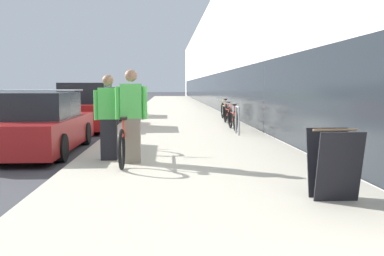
% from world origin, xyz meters
% --- Properties ---
extents(sidewalk_slab, '(4.77, 70.00, 0.15)m').
position_xyz_m(sidewalk_slab, '(5.95, 21.00, 0.07)').
color(sidewalk_slab, '#B2AA99').
rests_on(sidewalk_slab, ground).
extents(storefront_facade, '(10.01, 70.00, 7.40)m').
position_xyz_m(storefront_facade, '(13.38, 29.00, 3.70)').
color(storefront_facade, silver).
rests_on(storefront_facade, ground).
extents(tandem_bicycle, '(0.52, 2.82, 0.89)m').
position_xyz_m(tandem_bicycle, '(4.62, 2.25, 0.53)').
color(tandem_bicycle, black).
rests_on(tandem_bicycle, sidewalk_slab).
extents(person_rider, '(0.59, 0.23, 1.73)m').
position_xyz_m(person_rider, '(4.73, 1.88, 1.02)').
color(person_rider, '#756B5B').
rests_on(person_rider, sidewalk_slab).
extents(person_bystander, '(0.56, 0.22, 1.65)m').
position_xyz_m(person_bystander, '(4.27, 2.24, 0.98)').
color(person_bystander, black).
rests_on(person_bystander, sidewalk_slab).
extents(bike_rack_hoop, '(0.05, 0.60, 0.84)m').
position_xyz_m(bike_rack_hoop, '(7.47, 6.44, 0.66)').
color(bike_rack_hoop, gray).
rests_on(bike_rack_hoop, sidewalk_slab).
extents(cruiser_bike_nearest, '(0.52, 1.73, 0.87)m').
position_xyz_m(cruiser_bike_nearest, '(7.55, 7.80, 0.52)').
color(cruiser_bike_nearest, black).
rests_on(cruiser_bike_nearest, sidewalk_slab).
extents(cruiser_bike_middle, '(0.52, 1.74, 0.86)m').
position_xyz_m(cruiser_bike_middle, '(7.68, 10.06, 0.51)').
color(cruiser_bike_middle, black).
rests_on(cruiser_bike_middle, sidewalk_slab).
extents(cruiser_bike_farthest, '(0.52, 1.85, 0.90)m').
position_xyz_m(cruiser_bike_farthest, '(7.86, 12.28, 0.53)').
color(cruiser_bike_farthest, black).
rests_on(cruiser_bike_farthest, sidewalk_slab).
extents(sandwich_board_sign, '(0.56, 0.56, 0.90)m').
position_xyz_m(sandwich_board_sign, '(7.49, -0.87, 0.60)').
color(sandwich_board_sign, black).
rests_on(sandwich_board_sign, sidewalk_slab).
extents(parked_sedan_curbside, '(1.87, 4.52, 1.50)m').
position_xyz_m(parked_sedan_curbside, '(2.37, 4.21, 0.65)').
color(parked_sedan_curbside, maroon).
rests_on(parked_sedan_curbside, ground).
extents(vintage_roadster_curbside, '(1.90, 4.21, 1.69)m').
position_xyz_m(vintage_roadster_curbside, '(2.51, 9.40, 0.76)').
color(vintage_roadster_curbside, maroon).
rests_on(vintage_roadster_curbside, ground).
extents(parked_sedan_far, '(1.90, 4.78, 1.53)m').
position_xyz_m(parked_sedan_far, '(2.41, 15.11, 0.69)').
color(parked_sedan_far, white).
rests_on(parked_sedan_far, ground).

